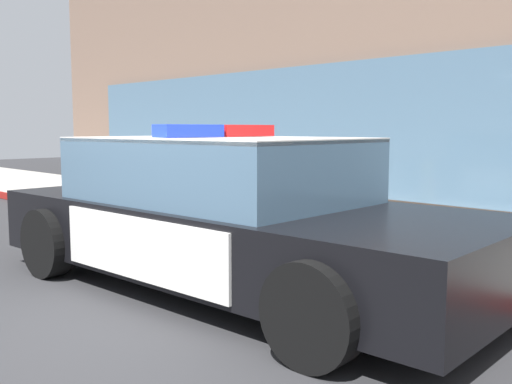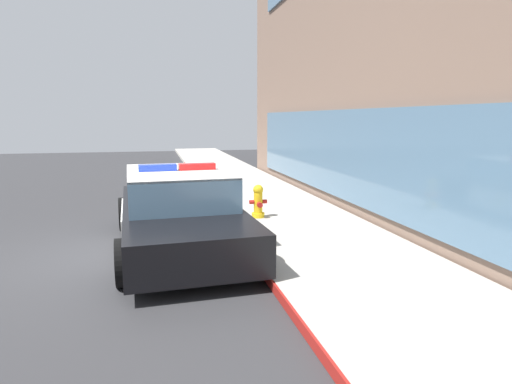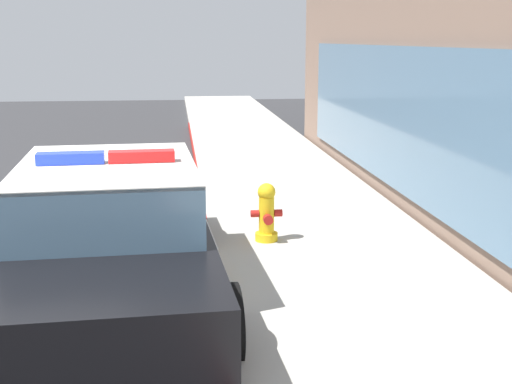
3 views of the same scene
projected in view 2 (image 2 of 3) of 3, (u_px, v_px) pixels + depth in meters
ground at (118, 256)px, 7.40m from camera, size 48.00×48.00×0.00m
sidewalk at (318, 239)px, 8.20m from camera, size 48.00×2.85×0.15m
curb_red_paint at (242, 244)px, 7.88m from camera, size 28.80×0.04×0.14m
police_cruiser at (180, 210)px, 7.84m from camera, size 5.01×2.37×1.49m
fire_hydrant at (258, 202)px, 9.57m from camera, size 0.34×0.39×0.73m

